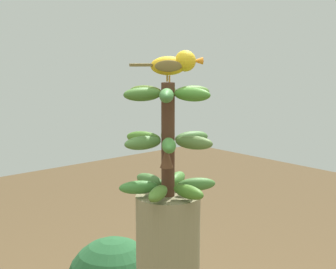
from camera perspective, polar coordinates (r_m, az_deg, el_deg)
The scene contains 2 objects.
banana_bunch at distance 1.39m, azimuth -0.00°, elevation -0.69°, with size 0.28×0.27×0.32m.
perched_bird at distance 1.41m, azimuth 0.73°, elevation 8.01°, with size 0.12×0.19×0.09m.
Camera 1 is at (1.03, -0.90, 1.30)m, focal length 53.88 mm.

